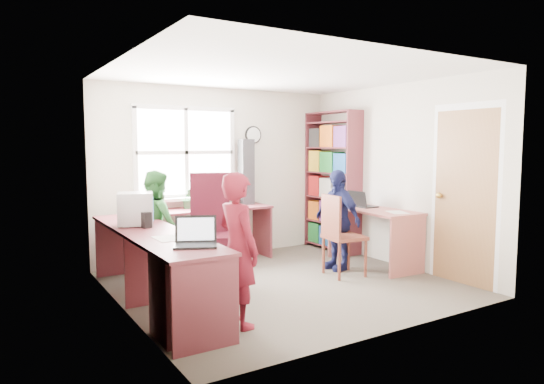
% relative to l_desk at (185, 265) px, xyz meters
% --- Properties ---
extents(room, '(3.64, 3.44, 2.44)m').
position_rel_l_desk_xyz_m(room, '(1.32, 0.38, 0.76)').
color(room, '#494139').
rests_on(room, ground).
extents(l_desk, '(2.38, 2.95, 0.75)m').
position_rel_l_desk_xyz_m(l_desk, '(0.00, 0.00, 0.00)').
color(l_desk, maroon).
rests_on(l_desk, ground).
extents(right_desk, '(0.67, 1.34, 0.76)m').
position_rel_l_desk_xyz_m(right_desk, '(2.83, 0.42, 0.09)').
color(right_desk, '#AD5F56').
rests_on(right_desk, ground).
extents(bookshelf, '(0.30, 1.02, 2.10)m').
position_rel_l_desk_xyz_m(bookshelf, '(2.96, 1.47, 0.55)').
color(bookshelf, maroon).
rests_on(bookshelf, ground).
extents(swivel_chair, '(0.77, 0.77, 1.27)m').
position_rel_l_desk_xyz_m(swivel_chair, '(0.65, 0.83, 0.09)').
color(swivel_chair, black).
rests_on(swivel_chair, ground).
extents(wooden_chair, '(0.49, 0.49, 1.00)m').
position_rel_l_desk_xyz_m(wooden_chair, '(2.08, 0.23, 0.09)').
color(wooden_chair, brown).
rests_on(wooden_chair, ground).
extents(crt_monitor, '(0.43, 0.41, 0.35)m').
position_rel_l_desk_xyz_m(crt_monitor, '(-0.24, 0.78, 0.47)').
color(crt_monitor, '#A7A6AB').
rests_on(crt_monitor, l_desk).
extents(laptop_left, '(0.45, 0.42, 0.24)m').
position_rel_l_desk_xyz_m(laptop_left, '(-0.09, -0.50, 0.35)').
color(laptop_left, black).
rests_on(laptop_left, l_desk).
extents(laptop_right, '(0.28, 0.33, 0.23)m').
position_rel_l_desk_xyz_m(laptop_right, '(2.80, 0.64, 0.35)').
color(laptop_right, black).
rests_on(laptop_right, right_desk).
extents(speaker_a, '(0.09, 0.09, 0.16)m').
position_rel_l_desk_xyz_m(speaker_a, '(-0.19, 0.57, 0.38)').
color(speaker_a, black).
rests_on(speaker_a, l_desk).
extents(speaker_b, '(0.11, 0.11, 0.18)m').
position_rel_l_desk_xyz_m(speaker_b, '(-0.18, 1.15, 0.39)').
color(speaker_b, black).
rests_on(speaker_b, l_desk).
extents(cd_tower, '(0.19, 0.17, 0.94)m').
position_rel_l_desk_xyz_m(cd_tower, '(1.65, 1.81, 0.76)').
color(cd_tower, black).
rests_on(cd_tower, l_desk).
extents(game_box, '(0.32, 0.32, 0.06)m').
position_rel_l_desk_xyz_m(game_box, '(2.86, 0.99, 0.33)').
color(game_box, red).
rests_on(game_box, right_desk).
extents(paper_a, '(0.23, 0.32, 0.00)m').
position_rel_l_desk_xyz_m(paper_a, '(-0.19, -0.09, 0.30)').
color(paper_a, silver).
rests_on(paper_a, l_desk).
extents(paper_b, '(0.30, 0.35, 0.00)m').
position_rel_l_desk_xyz_m(paper_b, '(2.84, 0.01, 0.30)').
color(paper_b, silver).
rests_on(paper_b, right_desk).
extents(potted_plant, '(0.16, 0.14, 0.27)m').
position_rel_l_desk_xyz_m(potted_plant, '(0.75, 1.78, 0.43)').
color(potted_plant, '#2B6B37').
rests_on(potted_plant, l_desk).
extents(person_red, '(0.38, 0.53, 1.37)m').
position_rel_l_desk_xyz_m(person_red, '(0.27, -0.58, 0.23)').
color(person_red, maroon).
rests_on(person_red, ground).
extents(person_green, '(0.50, 0.64, 1.31)m').
position_rel_l_desk_xyz_m(person_green, '(0.14, 1.24, 0.20)').
color(person_green, '#2B6C2D').
rests_on(person_green, ground).
extents(person_navy, '(0.38, 0.78, 1.29)m').
position_rel_l_desk_xyz_m(person_navy, '(2.28, 0.51, 0.19)').
color(person_navy, '#161945').
rests_on(person_navy, ground).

